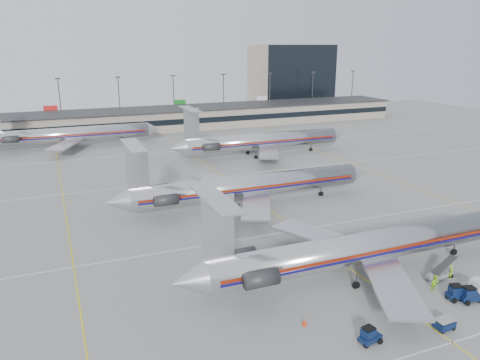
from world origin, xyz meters
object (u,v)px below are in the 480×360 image
uld_container (477,287)px  jet_second_row (245,186)px  tug_center (456,293)px  belt_loader (440,273)px  jet_foreground (360,248)px

uld_container → jet_second_row: bearing=102.4°
uld_container → tug_center: bearing=173.6°
tug_center → belt_loader: belt_loader is taller
jet_second_row → belt_loader: jet_second_row is taller
tug_center → jet_second_row: bearing=115.7°
jet_foreground → belt_loader: (8.16, -3.99, -2.82)m
jet_foreground → tug_center: bearing=-53.3°
uld_container → belt_loader: 4.31m
jet_second_row → uld_container: 36.85m
uld_container → belt_loader: bearing=95.2°
belt_loader → tug_center: bearing=-128.6°
jet_second_row → uld_container: bearing=-71.3°
jet_foreground → belt_loader: bearing=-26.0°
jet_foreground → uld_container: 12.46m
tug_center → belt_loader: size_ratio=0.54×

